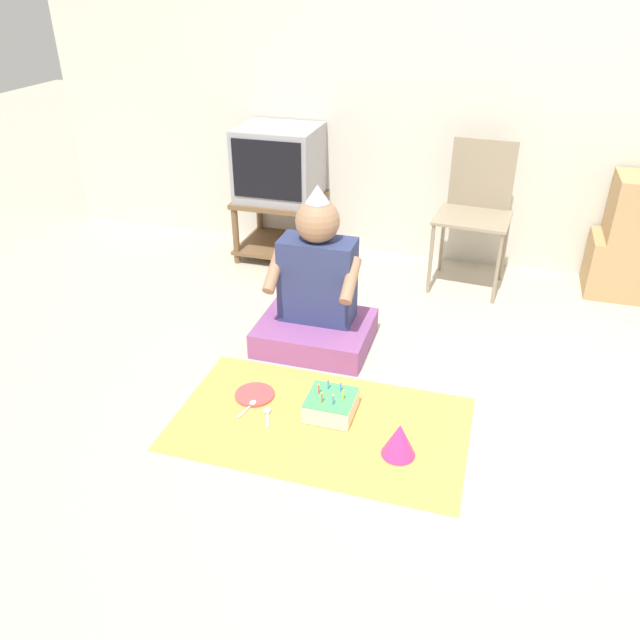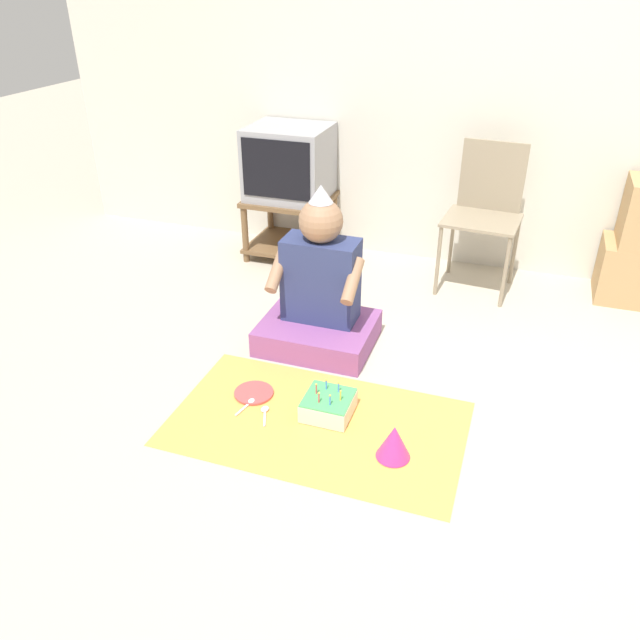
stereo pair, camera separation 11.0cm
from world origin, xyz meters
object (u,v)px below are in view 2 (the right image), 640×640
at_px(person_seated, 319,296).
at_px(party_hat_blue, 394,442).
at_px(folding_chair, 486,206).
at_px(birthday_cake, 328,405).
at_px(paper_plate, 254,393).
at_px(tv, 289,162).

relative_size(person_seated, party_hat_blue, 5.65).
height_order(folding_chair, party_hat_blue, folding_chair).
relative_size(folding_chair, party_hat_blue, 5.76).
xyz_separation_m(birthday_cake, paper_plate, (-0.39, 0.03, -0.04)).
relative_size(birthday_cake, paper_plate, 1.15).
bearing_deg(person_seated, paper_plate, -103.84).
xyz_separation_m(tv, person_seated, (0.59, -1.08, -0.38)).
xyz_separation_m(person_seated, birthday_cake, (0.25, -0.60, -0.23)).
distance_m(folding_chair, party_hat_blue, 1.87).
bearing_deg(birthday_cake, tv, 116.49).
xyz_separation_m(folding_chair, birthday_cake, (-0.48, -1.62, -0.48)).
height_order(person_seated, party_hat_blue, person_seated).
bearing_deg(person_seated, birthday_cake, -67.30).
bearing_deg(tv, folding_chair, -2.50).
relative_size(birthday_cake, party_hat_blue, 1.40).
xyz_separation_m(tv, paper_plate, (0.45, -1.65, -0.65)).
bearing_deg(person_seated, folding_chair, 54.46).
distance_m(folding_chair, person_seated, 1.28).
relative_size(tv, birthday_cake, 2.40).
bearing_deg(folding_chair, person_seated, -125.54).
relative_size(tv, person_seated, 0.59).
bearing_deg(folding_chair, paper_plate, -118.68).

